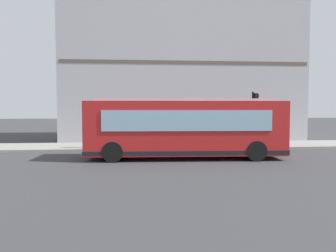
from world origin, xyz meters
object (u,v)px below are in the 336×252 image
Objects in this scene: city_bus_nearside at (185,128)px; traffic_light_near_corner at (255,108)px; pedestrian_near_building_entrance at (85,133)px; pedestrian_by_light_pole at (275,129)px; fire_hydrant at (197,141)px.

city_bus_nearside is 6.25m from traffic_light_near_corner.
pedestrian_by_light_pole reaches higher than pedestrian_near_building_entrance.
pedestrian_near_building_entrance is at bearing 57.53° from city_bus_nearside.
traffic_light_near_corner reaches higher than pedestrian_near_building_entrance.
pedestrian_by_light_pole is (1.75, -12.74, 0.00)m from pedestrian_near_building_entrance.
city_bus_nearside is at bearing 126.85° from pedestrian_by_light_pole.
traffic_light_near_corner is at bearing -54.21° from city_bus_nearside.
fire_hydrant is at bearing -19.10° from city_bus_nearside.
city_bus_nearside is 6.12× the size of pedestrian_by_light_pole.
pedestrian_near_building_entrance is at bearing 90.16° from traffic_light_near_corner.
pedestrian_by_light_pole reaches higher than fire_hydrant.
fire_hydrant is at bearing 104.07° from pedestrian_by_light_pole.
fire_hydrant is (0.27, 3.66, -2.06)m from traffic_light_near_corner.
city_bus_nearside reaches higher than fire_hydrant.
traffic_light_near_corner reaches higher than fire_hydrant.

